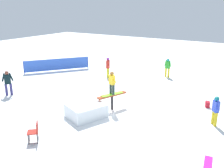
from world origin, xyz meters
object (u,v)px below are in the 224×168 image
at_px(rail_feature, 112,97).
at_px(bystander_black, 8,82).
at_px(main_rider_on_rail, 112,83).
at_px(folding_chair, 34,133).
at_px(bystander_red, 108,66).
at_px(loose_snowboard_magenta, 208,166).
at_px(backpack_on_snow, 207,104).
at_px(bystander_green, 168,67).
at_px(bystander_blue, 216,109).

relative_size(rail_feature, bystander_black, 1.12).
relative_size(main_rider_on_rail, folding_chair, 1.50).
xyz_separation_m(bystander_red, loose_snowboard_magenta, (-7.83, -9.32, -0.89)).
height_order(main_rider_on_rail, backpack_on_snow, main_rider_on_rail).
relative_size(bystander_red, backpack_on_snow, 4.74).
distance_m(rail_feature, bystander_green, 7.86).
xyz_separation_m(main_rider_on_rail, bystander_red, (5.28, 3.67, -0.61)).
xyz_separation_m(bystander_blue, loose_snowboard_magenta, (-3.54, -0.47, -0.81)).
xyz_separation_m(main_rider_on_rail, folding_chair, (-4.67, 0.96, -1.10)).
distance_m(bystander_blue, backpack_on_snow, 2.35).
relative_size(rail_feature, bystander_blue, 1.22).
height_order(bystander_green, bystander_blue, bystander_green).
relative_size(rail_feature, loose_snowboard_magenta, 1.38).
height_order(bystander_blue, loose_snowboard_magenta, bystander_blue).
bearing_deg(bystander_blue, backpack_on_snow, 161.88).
bearing_deg(rail_feature, bystander_green, 19.42).
xyz_separation_m(main_rider_on_rail, bystander_green, (7.85, -0.33, -0.67)).
bearing_deg(bystander_red, rail_feature, -166.46).
relative_size(bystander_green, folding_chair, 1.70).
relative_size(rail_feature, main_rider_on_rail, 1.36).
height_order(bystander_black, bystander_blue, bystander_black).
xyz_separation_m(loose_snowboard_magenta, folding_chair, (-2.12, 6.62, 0.40)).
bearing_deg(bystander_green, bystander_red, -133.92).
distance_m(main_rider_on_rail, folding_chair, 4.89).
relative_size(bystander_black, loose_snowboard_magenta, 1.23).
relative_size(bystander_red, loose_snowboard_magenta, 1.24).
relative_size(bystander_red, bystander_blue, 1.10).
bearing_deg(bystander_black, main_rider_on_rail, -37.37).
distance_m(rail_feature, backpack_on_snow, 5.46).
bearing_deg(bystander_black, loose_snowboard_magenta, -54.79).
xyz_separation_m(rail_feature, bystander_red, (5.28, 3.67, 0.19)).
bearing_deg(backpack_on_snow, bystander_black, 93.66).
bearing_deg(main_rider_on_rail, backpack_on_snow, -31.59).
distance_m(bystander_black, loose_snowboard_magenta, 12.55).
bearing_deg(backpack_on_snow, loose_snowboard_magenta, 173.18).
xyz_separation_m(bystander_black, folding_chair, (-3.11, -5.86, -0.49)).
distance_m(main_rider_on_rail, backpack_on_snow, 5.59).
height_order(main_rider_on_rail, loose_snowboard_magenta, main_rider_on_rail).
bearing_deg(folding_chair, loose_snowboard_magenta, 64.67).
xyz_separation_m(bystander_blue, folding_chair, (-5.65, 6.15, -0.41)).
bearing_deg(bystander_blue, loose_snowboard_magenta, -29.80).
distance_m(main_rider_on_rail, bystander_black, 7.02).
relative_size(loose_snowboard_magenta, backpack_on_snow, 3.83).
xyz_separation_m(bystander_green, bystander_blue, (-6.86, -4.86, -0.02)).
distance_m(rail_feature, loose_snowboard_magenta, 6.24).
relative_size(bystander_blue, folding_chair, 1.67).
relative_size(main_rider_on_rail, loose_snowboard_magenta, 1.01).
relative_size(bystander_red, folding_chair, 1.83).
relative_size(rail_feature, bystander_red, 1.11).
xyz_separation_m(rail_feature, bystander_black, (-1.56, 6.82, 0.19)).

